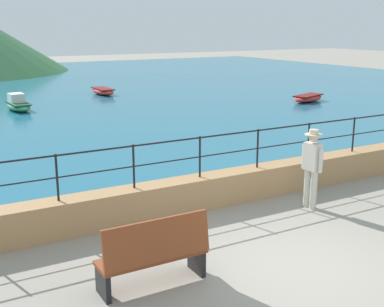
{
  "coord_description": "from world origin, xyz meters",
  "views": [
    {
      "loc": [
        -5.24,
        -5.73,
        3.88
      ],
      "look_at": [
        0.09,
        3.7,
        1.1
      ],
      "focal_mm": 46.78,
      "sensor_mm": 36.0,
      "label": 1
    }
  ],
  "objects_px": {
    "bench_main": "(154,253)",
    "person_walking": "(312,165)",
    "boat_4": "(308,98)",
    "boat_1": "(103,91)",
    "boat_2": "(18,104)"
  },
  "relations": [
    {
      "from": "bench_main",
      "to": "boat_2",
      "type": "distance_m",
      "value": 17.75
    },
    {
      "from": "boat_1",
      "to": "boat_2",
      "type": "xyz_separation_m",
      "value": [
        -5.3,
        -3.29,
        0.07
      ]
    },
    {
      "from": "bench_main",
      "to": "boat_2",
      "type": "height_order",
      "value": "bench_main"
    },
    {
      "from": "boat_2",
      "to": "bench_main",
      "type": "bearing_deg",
      "value": -94.46
    },
    {
      "from": "bench_main",
      "to": "boat_4",
      "type": "relative_size",
      "value": 0.69
    },
    {
      "from": "boat_2",
      "to": "boat_1",
      "type": "bearing_deg",
      "value": 31.85
    },
    {
      "from": "boat_1",
      "to": "boat_4",
      "type": "xyz_separation_m",
      "value": [
        8.25,
        -7.9,
        0.0
      ]
    },
    {
      "from": "person_walking",
      "to": "boat_1",
      "type": "distance_m",
      "value": 19.69
    },
    {
      "from": "person_walking",
      "to": "boat_1",
      "type": "height_order",
      "value": "person_walking"
    },
    {
      "from": "person_walking",
      "to": "boat_4",
      "type": "bearing_deg",
      "value": 47.95
    },
    {
      "from": "bench_main",
      "to": "boat_1",
      "type": "distance_m",
      "value": 22.03
    },
    {
      "from": "person_walking",
      "to": "boat_2",
      "type": "bearing_deg",
      "value": 100.61
    },
    {
      "from": "person_walking",
      "to": "boat_1",
      "type": "xyz_separation_m",
      "value": [
        2.25,
        19.55,
        -0.72
      ]
    },
    {
      "from": "bench_main",
      "to": "person_walking",
      "type": "relative_size",
      "value": 0.97
    },
    {
      "from": "bench_main",
      "to": "boat_4",
      "type": "distance_m",
      "value": 19.86
    }
  ]
}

